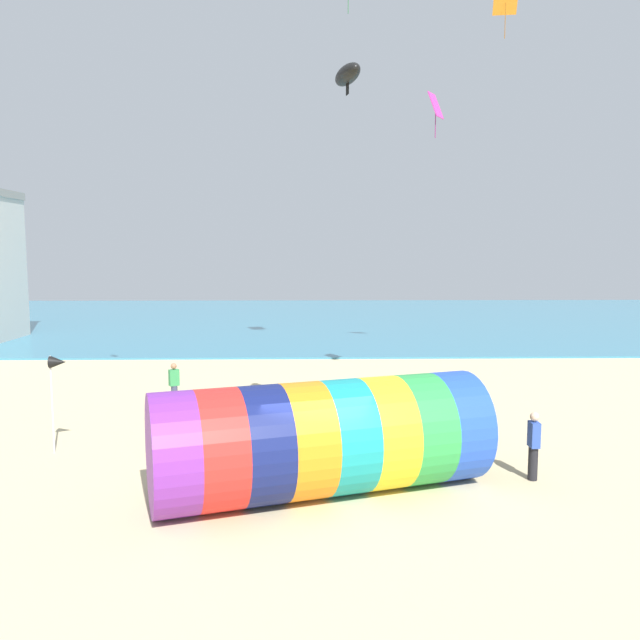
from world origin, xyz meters
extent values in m
plane|color=#CCBA8C|center=(0.00, 0.00, 0.00)|extent=(120.00, 120.00, 0.00)
cube|color=teal|center=(0.00, 39.08, 0.05)|extent=(120.00, 40.00, 0.10)
cylinder|color=purple|center=(-3.23, -0.86, 1.37)|extent=(1.79, 2.91, 2.74)
cylinder|color=red|center=(-2.29, -0.55, 1.37)|extent=(1.79, 2.91, 2.74)
cylinder|color=navy|center=(-1.34, -0.25, 1.37)|extent=(1.79, 2.91, 2.74)
cylinder|color=orange|center=(-0.39, 0.06, 1.37)|extent=(1.79, 2.91, 2.74)
cylinder|color=teal|center=(0.55, 0.36, 1.37)|extent=(1.79, 2.91, 2.74)
cylinder|color=yellow|center=(1.50, 0.67, 1.37)|extent=(1.79, 2.91, 2.74)
cylinder|color=green|center=(2.45, 0.97, 1.37)|extent=(1.79, 2.91, 2.74)
cylinder|color=blue|center=(3.39, 1.28, 1.37)|extent=(1.79, 2.91, 2.74)
cylinder|color=black|center=(3.89, 1.44, 1.37)|extent=(0.83, 2.42, 2.52)
cylinder|color=black|center=(5.48, 1.03, 0.43)|extent=(0.24, 0.24, 0.86)
cube|color=#2D4CA5|center=(5.48, 1.03, 1.19)|extent=(0.23, 0.36, 0.65)
sphere|color=beige|center=(5.48, 1.03, 1.65)|extent=(0.23, 0.23, 0.23)
cylinder|color=#8F4F12|center=(8.56, 14.59, 16.00)|extent=(0.03, 0.03, 1.52)
cube|color=#D1339E|center=(4.58, 9.83, 11.26)|extent=(0.72, 0.80, 0.95)
cylinder|color=#7D1E5E|center=(4.58, 9.83, 10.56)|extent=(0.03, 0.03, 1.01)
ellipsoid|color=black|center=(0.83, 3.04, 10.50)|extent=(1.01, 1.63, 0.64)
cube|color=black|center=(0.83, 3.04, 10.17)|extent=(0.07, 0.22, 0.39)
cylinder|color=#383D56|center=(-5.24, 8.74, 0.41)|extent=(0.24, 0.24, 0.81)
cube|color=#338C4C|center=(-5.24, 8.74, 1.12)|extent=(0.42, 0.37, 0.61)
sphere|color=#9E7051|center=(-5.24, 8.74, 1.55)|extent=(0.22, 0.22, 0.22)
cylinder|color=silver|center=(-7.58, 3.42, 1.42)|extent=(0.05, 0.05, 2.84)
cone|color=black|center=(-7.36, 3.42, 2.66)|extent=(0.45, 0.36, 0.36)
camera|label=1|loc=(-0.24, -14.21, 5.78)|focal=35.00mm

